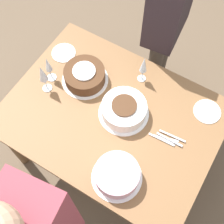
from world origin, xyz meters
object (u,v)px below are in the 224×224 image
cake_center_white (124,110)px  cake_front_chocolate (85,76)px  cake_back_decorated (117,175)px  wine_glass_far (48,66)px  wine_glass_extra (144,65)px  wine_glass_near (42,74)px  person_cutting (169,12)px

cake_center_white → cake_front_chocolate: (0.35, -0.08, -0.00)m
cake_back_decorated → wine_glass_far: wine_glass_far is taller
wine_glass_far → wine_glass_extra: size_ratio=0.94×
wine_glass_near → wine_glass_extra: bearing=-142.1°
cake_back_decorated → cake_center_white: bearing=-65.3°
cake_front_chocolate → wine_glass_far: size_ratio=1.44×
cake_center_white → cake_front_chocolate: size_ratio=1.03×
wine_glass_near → person_cutting: 0.92m
cake_front_chocolate → wine_glass_far: bearing=26.8°
wine_glass_near → wine_glass_far: wine_glass_near is taller
cake_front_chocolate → wine_glass_near: size_ratio=1.28×
wine_glass_extra → person_cutting: person_cutting is taller
cake_center_white → wine_glass_near: 0.55m
wine_glass_far → cake_back_decorated: bearing=153.5°
cake_center_white → wine_glass_near: bearing=10.8°
cake_back_decorated → wine_glass_extra: size_ratio=1.29×
cake_center_white → wine_glass_near: (0.52, 0.10, 0.12)m
wine_glass_extra → wine_glass_near: bearing=37.9°
cake_center_white → wine_glass_extra: bearing=-84.6°
cake_center_white → person_cutting: size_ratio=0.20×
cake_front_chocolate → cake_center_white: bearing=166.5°
cake_center_white → wine_glass_far: (0.55, 0.02, 0.09)m
cake_center_white → wine_glass_far: bearing=1.9°
cake_back_decorated → wine_glass_far: 0.81m
cake_center_white → wine_glass_extra: wine_glass_extra is taller
cake_back_decorated → person_cutting: bearing=-77.2°
wine_glass_far → wine_glass_near: bearing=105.8°
cake_center_white → wine_glass_far: wine_glass_far is taller
wine_glass_far → wine_glass_extra: (-0.52, -0.30, 0.01)m
wine_glass_near → wine_glass_far: size_ratio=1.13×
wine_glass_far → cake_center_white: bearing=-178.1°
wine_glass_near → cake_center_white: bearing=-169.2°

